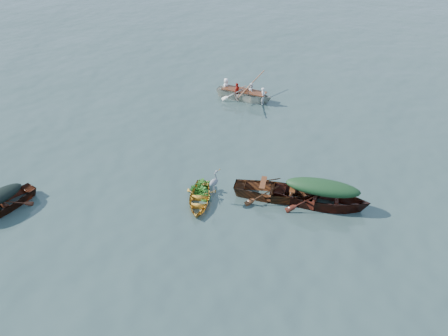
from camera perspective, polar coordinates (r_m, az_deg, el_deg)
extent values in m
plane|color=#344945|center=(15.04, -6.16, -8.17)|extent=(140.00, 140.00, 0.00)
imported|color=orange|center=(16.12, -3.26, -4.51)|extent=(2.41, 2.81, 0.67)
imported|color=#421B0F|center=(17.65, -27.13, -5.03)|extent=(1.51, 3.65, 0.89)
imported|color=#41160F|center=(16.34, 12.41, -4.81)|extent=(4.97, 3.29, 1.14)
imported|color=brown|center=(16.40, 6.90, -3.95)|extent=(4.62, 3.26, 1.05)
imported|color=white|center=(23.40, 2.63, 8.91)|extent=(4.43, 2.33, 1.01)
ellipsoid|color=#193E1B|center=(15.83, 12.78, -2.49)|extent=(2.74, 1.81, 0.52)
imported|color=#2B6D1C|center=(16.16, -2.97, -1.54)|extent=(1.08, 1.14, 0.60)
imported|color=silver|center=(23.03, 2.69, 10.89)|extent=(3.16, 1.88, 0.76)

